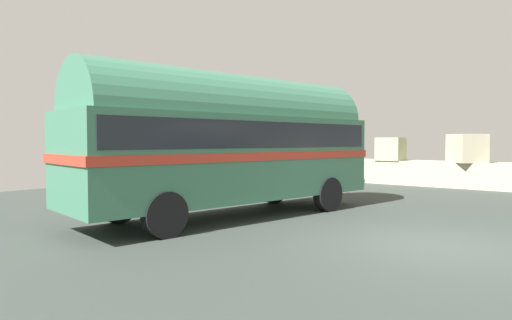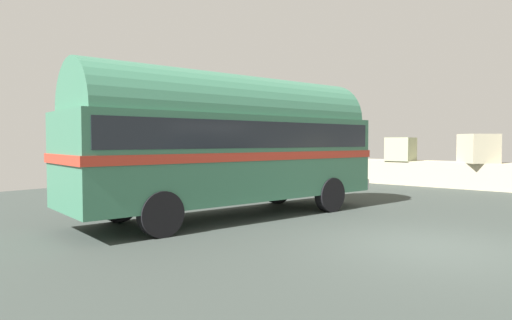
{
  "view_description": "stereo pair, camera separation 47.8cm",
  "coord_description": "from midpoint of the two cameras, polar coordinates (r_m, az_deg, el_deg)",
  "views": [
    {
      "loc": [
        2.49,
        -8.64,
        1.99
      ],
      "look_at": [
        -4.61,
        0.28,
        1.51
      ],
      "focal_mm": 31.06,
      "sensor_mm": 36.0,
      "label": 1
    },
    {
      "loc": [
        2.85,
        -8.33,
        1.99
      ],
      "look_at": [
        -4.61,
        0.28,
        1.51
      ],
      "focal_mm": 31.06,
      "sensor_mm": 36.0,
      "label": 2
    }
  ],
  "objects": [
    {
      "name": "ground",
      "position": [
        9.11,
        23.25,
        -10.33
      ],
      "size": [
        32.0,
        26.0,
        0.02
      ],
      "color": "#313834"
    },
    {
      "name": "vintage_coach",
      "position": [
        11.53,
        -1.99,
        2.71
      ],
      "size": [
        3.85,
        8.87,
        3.7
      ],
      "rotation": [
        0.0,
        0.0,
        -0.17
      ],
      "color": "black",
      "rests_on": "ground"
    }
  ]
}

